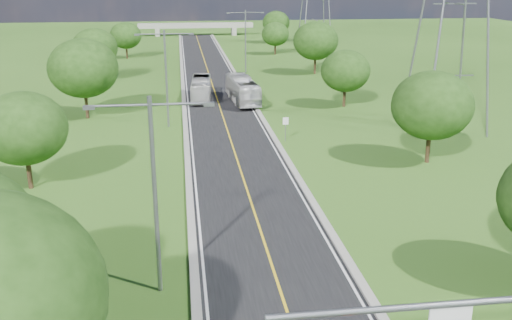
{
  "coord_description": "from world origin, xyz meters",
  "views": [
    {
      "loc": [
        -4.56,
        -13.85,
        15.23
      ],
      "look_at": [
        0.41,
        23.4,
        3.0
      ],
      "focal_mm": 40.0,
      "sensor_mm": 36.0,
      "label": 1
    }
  ],
  "objects": [
    {
      "name": "curb_left",
      "position": [
        -4.25,
        66.0,
        0.11
      ],
      "size": [
        0.5,
        150.0,
        0.22
      ],
      "primitive_type": "cube",
      "color": "gray",
      "rests_on": "ground"
    },
    {
      "name": "streetlight_mid_left",
      "position": [
        -6.0,
        45.0,
        5.94
      ],
      "size": [
        5.9,
        0.25,
        10.0
      ],
      "color": "slate",
      "rests_on": "ground"
    },
    {
      "name": "streetlight_far_right",
      "position": [
        6.0,
        78.0,
        5.94
      ],
      "size": [
        5.9,
        0.25,
        10.0
      ],
      "color": "slate",
      "rests_on": "ground"
    },
    {
      "name": "tree_lb",
      "position": [
        -16.0,
        28.0,
        4.64
      ],
      "size": [
        6.3,
        6.3,
        7.33
      ],
      "color": "black",
      "rests_on": "ground"
    },
    {
      "name": "tree_ld",
      "position": [
        -17.0,
        74.0,
        4.95
      ],
      "size": [
        6.72,
        6.72,
        7.82
      ],
      "color": "black",
      "rests_on": "ground"
    },
    {
      "name": "ground",
      "position": [
        0.0,
        60.0,
        0.0
      ],
      "size": [
        260.0,
        260.0,
        0.0
      ],
      "primitive_type": "plane",
      "color": "#2B4F16",
      "rests_on": "ground"
    },
    {
      "name": "streetlight_near_left",
      "position": [
        -6.0,
        12.0,
        5.94
      ],
      "size": [
        5.9,
        0.25,
        10.0
      ],
      "color": "slate",
      "rests_on": "ground"
    },
    {
      "name": "curb_right",
      "position": [
        4.25,
        66.0,
        0.11
      ],
      "size": [
        0.5,
        150.0,
        0.22
      ],
      "primitive_type": "cube",
      "color": "gray",
      "rests_on": "ground"
    },
    {
      "name": "tree_le",
      "position": [
        -14.5,
        98.0,
        4.33
      ],
      "size": [
        5.88,
        5.88,
        6.84
      ],
      "color": "black",
      "rests_on": "ground"
    },
    {
      "name": "tree_rb",
      "position": [
        16.0,
        30.0,
        4.95
      ],
      "size": [
        6.72,
        6.72,
        7.82
      ],
      "color": "black",
      "rests_on": "ground"
    },
    {
      "name": "tree_rf",
      "position": [
        18.0,
        120.0,
        4.64
      ],
      "size": [
        6.3,
        6.3,
        7.33
      ],
      "color": "black",
      "rests_on": "ground"
    },
    {
      "name": "tree_re",
      "position": [
        14.5,
        100.0,
        4.02
      ],
      "size": [
        5.46,
        5.46,
        6.35
      ],
      "color": "black",
      "rests_on": "ground"
    },
    {
      "name": "road",
      "position": [
        0.0,
        66.0,
        0.03
      ],
      "size": [
        8.0,
        150.0,
        0.06
      ],
      "primitive_type": "cube",
      "color": "black",
      "rests_on": "ground"
    },
    {
      "name": "tree_rd",
      "position": [
        17.0,
        76.0,
        5.27
      ],
      "size": [
        7.14,
        7.14,
        8.3
      ],
      "color": "black",
      "rests_on": "ground"
    },
    {
      "name": "bus_inbound",
      "position": [
        -1.98,
        58.36,
        1.44
      ],
      "size": [
        2.99,
        10.05,
        2.76
      ],
      "primitive_type": "imported",
      "rotation": [
        0.0,
        0.0,
        -0.07
      ],
      "color": "silver",
      "rests_on": "road"
    },
    {
      "name": "bus_outbound",
      "position": [
        3.04,
        55.92,
        1.6
      ],
      "size": [
        3.39,
        11.24,
        3.09
      ],
      "primitive_type": "imported",
      "rotation": [
        0.0,
        0.0,
        3.21
      ],
      "color": "silver",
      "rests_on": "road"
    },
    {
      "name": "tree_lc",
      "position": [
        -15.0,
        50.0,
        5.58
      ],
      "size": [
        7.56,
        7.56,
        8.79
      ],
      "color": "black",
      "rests_on": "ground"
    },
    {
      "name": "speed_limit_sign",
      "position": [
        5.2,
        37.98,
        1.6
      ],
      "size": [
        0.55,
        0.09,
        2.4
      ],
      "color": "slate",
      "rests_on": "ground"
    },
    {
      "name": "overpass",
      "position": [
        0.0,
        140.0,
        2.41
      ],
      "size": [
        30.0,
        3.0,
        3.2
      ],
      "color": "gray",
      "rests_on": "ground"
    },
    {
      "name": "tree_rc",
      "position": [
        15.0,
        52.0,
        4.33
      ],
      "size": [
        5.88,
        5.88,
        6.84
      ],
      "color": "black",
      "rests_on": "ground"
    }
  ]
}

